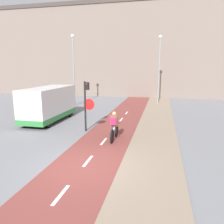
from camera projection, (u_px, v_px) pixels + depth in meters
ground_plane at (84, 167)px, 8.51m from camera, size 120.00×120.00×0.00m
bike_lane at (84, 166)px, 8.51m from camera, size 2.75×60.00×0.02m
sidewalk_strip at (151, 173)px, 7.94m from camera, size 2.40×60.00×0.05m
building_row_background at (142, 50)px, 29.47m from camera, size 60.00×5.20×12.14m
traffic_light_pole at (86, 101)px, 12.90m from camera, size 0.67×0.25×3.01m
street_lamp_far at (74, 63)px, 21.56m from camera, size 0.36×0.36×6.96m
street_lamp_sidewalk at (159, 63)px, 22.12m from camera, size 0.36×0.36×6.97m
cyclist_near at (114, 127)px, 11.48m from camera, size 0.46×1.82×1.55m
van at (49, 105)px, 15.65m from camera, size 1.91×5.15×2.42m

